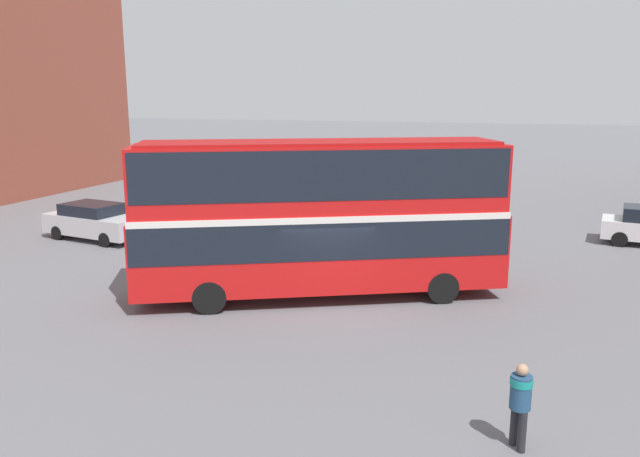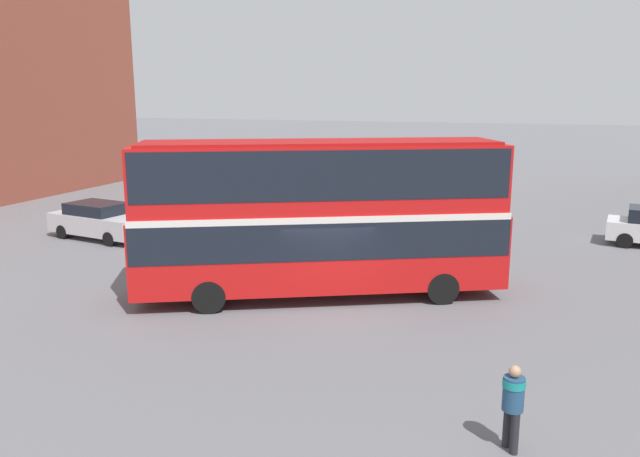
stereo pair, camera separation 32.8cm
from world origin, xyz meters
The scene contains 4 objects.
ground_plane centered at (0.00, 0.00, 0.00)m, with size 240.00×240.00×0.00m, color slate.
double_decker_bus centered at (-0.66, 0.63, 2.81)m, with size 11.34×7.21×4.93m.
pedestrian_foreground centered at (5.48, -6.46, 1.01)m, with size 0.56×0.56×1.65m.
parked_car_kerb_near centered at (-12.57, 5.07, 0.81)m, with size 4.89×2.61×1.59m.
Camera 1 is at (5.29, -17.34, 6.36)m, focal length 35.00 mm.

